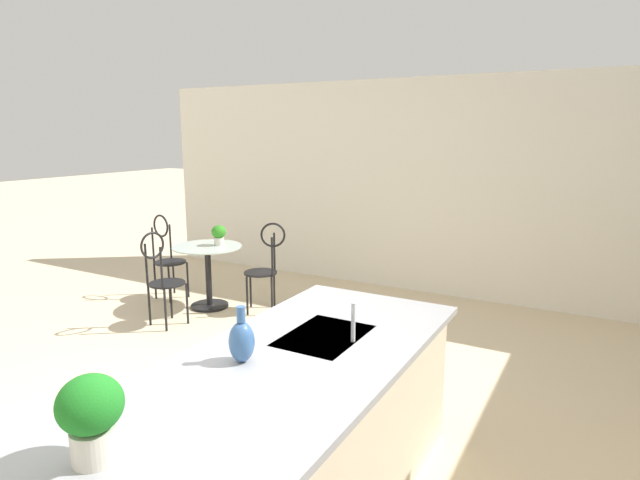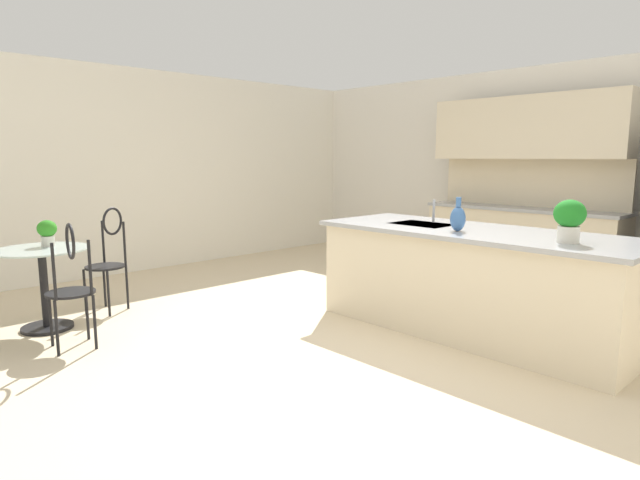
# 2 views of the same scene
# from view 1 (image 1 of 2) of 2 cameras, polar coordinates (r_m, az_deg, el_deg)

# --- Properties ---
(ground_plane) EXTENTS (40.00, 40.00, 0.00)m
(ground_plane) POSITION_cam_1_polar(r_m,az_deg,el_deg) (3.72, -14.12, -22.09)
(ground_plane) COLOR beige
(wall_left_window) EXTENTS (0.12, 7.80, 2.70)m
(wall_left_window) POSITION_cam_1_polar(r_m,az_deg,el_deg) (6.86, 10.38, 5.64)
(wall_left_window) COLOR silver
(wall_left_window) RESTS_ON ground
(kitchen_island) EXTENTS (2.80, 1.06, 0.92)m
(kitchen_island) POSITION_cam_1_polar(r_m,az_deg,el_deg) (2.82, -5.37, -22.56)
(kitchen_island) COLOR beige
(kitchen_island) RESTS_ON ground
(bistro_table) EXTENTS (0.80, 0.80, 0.74)m
(bistro_table) POSITION_cam_1_polar(r_m,az_deg,el_deg) (6.33, -11.98, -3.24)
(bistro_table) COLOR black
(bistro_table) RESTS_ON ground
(chair_near_window) EXTENTS (0.52, 0.52, 1.04)m
(chair_near_window) POSITION_cam_1_polar(r_m,az_deg,el_deg) (6.05, -5.93, -2.50)
(chair_near_window) COLOR black
(chair_near_window) RESTS_ON ground
(chair_by_island) EXTENTS (0.51, 0.43, 1.04)m
(chair_by_island) POSITION_cam_1_polar(r_m,az_deg,el_deg) (5.80, -16.72, -3.57)
(chair_by_island) COLOR black
(chair_by_island) RESTS_ON ground
(chair_toward_desk) EXTENTS (0.43, 0.51, 1.04)m
(chair_toward_desk) POSITION_cam_1_polar(r_m,az_deg,el_deg) (6.81, -16.21, -1.32)
(chair_toward_desk) COLOR black
(chair_toward_desk) RESTS_ON ground
(sink_faucet) EXTENTS (0.02, 0.02, 0.22)m
(sink_faucet) POSITION_cam_1_polar(r_m,az_deg,el_deg) (2.90, 3.61, -8.88)
(sink_faucet) COLOR #B2B5BA
(sink_faucet) RESTS_ON kitchen_island
(potted_plant_on_table) EXTENTS (0.17, 0.17, 0.24)m
(potted_plant_on_table) POSITION_cam_1_polar(r_m,az_deg,el_deg) (6.26, -10.88, 0.66)
(potted_plant_on_table) COLOR beige
(potted_plant_on_table) RESTS_ON bistro_table
(potted_plant_counter_far) EXTENTS (0.23, 0.23, 0.32)m
(potted_plant_counter_far) POSITION_cam_1_polar(r_m,az_deg,el_deg) (2.05, -23.51, -16.79)
(potted_plant_counter_far) COLOR beige
(potted_plant_counter_far) RESTS_ON kitchen_island
(vase_on_counter) EXTENTS (0.13, 0.13, 0.29)m
(vase_on_counter) POSITION_cam_1_polar(r_m,az_deg,el_deg) (2.68, -8.46, -10.71)
(vase_on_counter) COLOR #386099
(vase_on_counter) RESTS_ON kitchen_island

